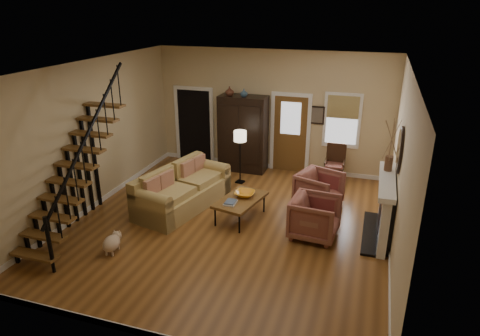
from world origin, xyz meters
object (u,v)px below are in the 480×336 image
(armoire, at_px, (243,134))
(coffee_table, at_px, (240,209))
(floor_lamp, at_px, (240,157))
(side_chair, at_px, (335,165))
(armchair_right, at_px, (319,190))
(sofa, at_px, (183,189))
(armchair_left, at_px, (315,217))

(armoire, distance_m, coffee_table, 3.08)
(floor_lamp, height_order, side_chair, floor_lamp)
(armoire, distance_m, floor_lamp, 1.02)
(armoire, relative_size, armchair_right, 2.28)
(sofa, relative_size, armchair_right, 2.64)
(armoire, distance_m, sofa, 2.81)
(sofa, height_order, coffee_table, sofa)
(sofa, bearing_deg, armchair_left, 5.46)
(coffee_table, bearing_deg, armchair_right, 36.31)
(sofa, bearing_deg, floor_lamp, 78.34)
(armoire, bearing_deg, armchair_left, -51.27)
(armchair_right, bearing_deg, floor_lamp, 88.84)
(side_chair, bearing_deg, coffee_table, -122.83)
(sofa, height_order, side_chair, side_chair)
(sofa, relative_size, armchair_left, 2.62)
(floor_lamp, relative_size, side_chair, 1.38)
(armoire, distance_m, side_chair, 2.61)
(coffee_table, height_order, side_chair, side_chair)
(armoire, height_order, armchair_left, armoire)
(armoire, relative_size, armchair_left, 2.26)
(armoire, relative_size, side_chair, 2.06)
(armoire, bearing_deg, sofa, -102.49)
(coffee_table, bearing_deg, armchair_left, -8.69)
(armchair_left, xyz_separation_m, armchair_right, (-0.12, 1.38, -0.00))
(armchair_left, xyz_separation_m, floor_lamp, (-2.27, 2.17, 0.28))
(armchair_right, bearing_deg, sofa, 126.95)
(armoire, relative_size, sofa, 0.86)
(armchair_left, height_order, floor_lamp, floor_lamp)
(armchair_left, bearing_deg, sofa, 86.94)
(armoire, xyz_separation_m, side_chair, (2.55, -0.20, -0.54))
(floor_lamp, bearing_deg, side_chair, 17.41)
(coffee_table, bearing_deg, armoire, 106.43)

